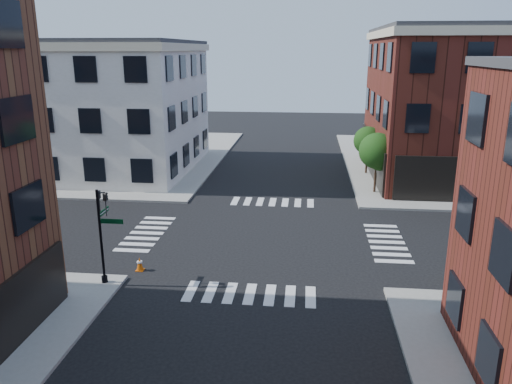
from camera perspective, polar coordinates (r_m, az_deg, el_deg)
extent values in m
plane|color=black|center=(29.10, 0.91, -5.23)|extent=(120.00, 120.00, 0.00)
cube|color=gray|center=(52.55, 26.64, 2.81)|extent=(30.00, 30.00, 0.15)
cube|color=gray|center=(54.42, -19.62, 3.99)|extent=(30.00, 30.00, 0.15)
cube|color=silver|center=(48.30, -20.58, 9.02)|extent=(22.00, 16.00, 11.00)
cylinder|color=black|center=(38.60, 13.43, 1.08)|extent=(0.18, 0.18, 1.47)
cylinder|color=black|center=(38.42, 13.50, 2.14)|extent=(0.12, 0.12, 1.47)
sphere|color=black|center=(38.06, 13.66, 4.59)|extent=(2.69, 2.69, 2.69)
sphere|color=black|center=(38.11, 14.00, 3.75)|extent=(1.85, 1.85, 1.85)
cylinder|color=black|center=(44.40, 12.49, 2.98)|extent=(0.18, 0.18, 1.33)
cylinder|color=black|center=(44.26, 12.54, 3.82)|extent=(0.12, 0.12, 1.33)
sphere|color=black|center=(43.97, 12.66, 5.75)|extent=(2.43, 2.43, 2.43)
sphere|color=black|center=(43.99, 12.96, 5.08)|extent=(1.67, 1.67, 1.67)
cylinder|color=black|center=(23.68, -17.30, -5.11)|extent=(0.12, 0.12, 4.60)
cylinder|color=black|center=(24.45, -16.91, -9.49)|extent=(0.28, 0.28, 0.30)
cube|color=#053819|center=(23.19, -16.22, -3.23)|extent=(1.10, 0.03, 0.22)
cube|color=#053819|center=(23.80, -17.01, -2.17)|extent=(0.03, 1.10, 0.22)
imported|color=black|center=(23.13, -16.73, -1.37)|extent=(0.22, 0.18, 1.10)
imported|color=black|center=(23.52, -17.52, -1.15)|extent=(0.18, 0.22, 1.10)
cube|color=#A7A7A9|center=(25.33, 25.76, -6.59)|extent=(1.93, 2.32, 1.93)
cube|color=black|center=(24.91, 23.87, -5.90)|extent=(0.10, 1.83, 0.87)
cylinder|color=black|center=(24.85, 26.25, -9.63)|extent=(0.96, 0.34, 0.96)
cylinder|color=black|center=(26.58, 24.79, -7.79)|extent=(0.96, 0.34, 0.96)
cube|color=#CF5609|center=(25.63, -13.10, -8.67)|extent=(0.39, 0.39, 0.04)
cone|color=#CF5609|center=(25.49, -13.15, -8.00)|extent=(0.37, 0.37, 0.70)
cylinder|color=white|center=(25.46, -13.16, -7.79)|extent=(0.27, 0.27, 0.08)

